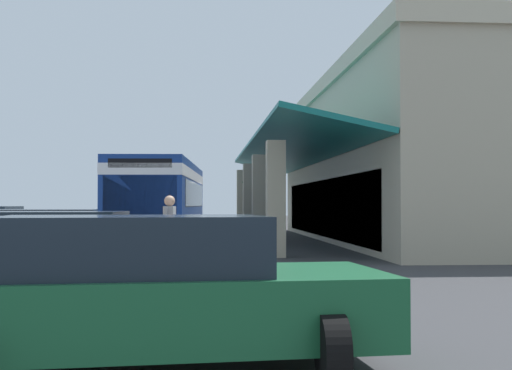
{
  "coord_description": "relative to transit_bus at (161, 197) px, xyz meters",
  "views": [
    {
      "loc": [
        29.46,
        1.11,
        1.58
      ],
      "look_at": [
        5.26,
        3.01,
        2.26
      ],
      "focal_mm": 47.58,
      "sensor_mm": 36.0,
      "label": 1
    }
  ],
  "objects": [
    {
      "name": "transit_bus",
      "position": [
        0.0,
        0.0,
        0.0
      ],
      "size": [
        11.33,
        3.22,
        3.34
      ],
      "color": "navy",
      "rests_on": "ground"
    },
    {
      "name": "curb_strip",
      "position": [
        -2.49,
        3.15,
        -1.79
      ],
      "size": [
        28.03,
        0.5,
        0.12
      ],
      "primitive_type": "cube",
      "color": "#9E998E",
      "rests_on": "ground"
    },
    {
      "name": "pedestrian",
      "position": [
        11.28,
        0.87,
        -0.85
      ],
      "size": [
        0.69,
        0.45,
        1.77
      ],
      "color": "navy",
      "rests_on": "ground"
    },
    {
      "name": "parked_sedan_tan",
      "position": [
        12.2,
        -1.68,
        -1.1
      ],
      "size": [
        2.73,
        4.56,
        1.47
      ],
      "color": "#9E845B",
      "rests_on": "ground"
    },
    {
      "name": "parked_sedan_red",
      "position": [
        15.96,
        -0.7,
        -1.1
      ],
      "size": [
        2.56,
        4.47,
        1.47
      ],
      "color": "maroon",
      "rests_on": "ground"
    },
    {
      "name": "parked_sedan_green",
      "position": [
        19.77,
        1.08,
        -1.1
      ],
      "size": [
        2.7,
        4.54,
        1.47
      ],
      "color": "#195933",
      "rests_on": "ground"
    },
    {
      "name": "potted_palm",
      "position": [
        -8.99,
        4.34,
        -1.14
      ],
      "size": [
        1.62,
        1.84,
        2.78
      ],
      "color": "brown",
      "rests_on": "ground"
    },
    {
      "name": "ground",
      "position": [
        -3.19,
        8.48,
        -1.85
      ],
      "size": [
        120.0,
        120.0,
        0.0
      ],
      "primitive_type": "plane",
      "color": "#38383A"
    },
    {
      "name": "plaza_building",
      "position": [
        -2.49,
        12.77,
        1.6
      ],
      "size": [
        23.66,
        15.7,
        6.89
      ],
      "color": "#B2A88E",
      "rests_on": "ground"
    }
  ]
}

